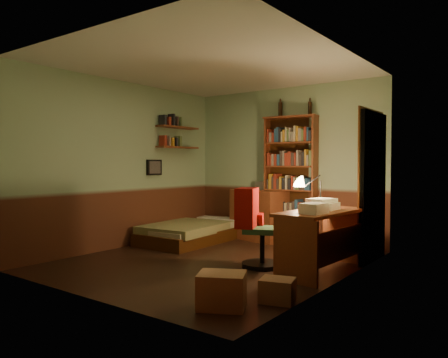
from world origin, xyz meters
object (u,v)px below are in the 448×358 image
Objects in this scene: bed at (193,225)px; mini_stereo at (264,186)px; office_chair at (262,227)px; cardboard_box_b at (277,290)px; cardboard_box_a at (222,290)px; bookshelf at (291,180)px; dresser at (259,215)px; desk at (321,241)px; desk_lamp at (321,184)px.

bed is 7.01× the size of mini_stereo.
office_chair is 3.19× the size of cardboard_box_b.
bookshelf is at bearing 107.64° from cardboard_box_a.
dresser reaches higher than bed.
desk is (1.75, -1.56, -0.56)m from mini_stereo.
bed is 2.67m from desk.
bed is 2.58m from desk_lamp.
bookshelf is at bearing 17.42° from mini_stereo.
mini_stereo is 3.78m from cardboard_box_a.
office_chair is 1.69m from cardboard_box_a.
desk reaches higher than bed.
bed is 1.83× the size of office_chair.
desk_lamp is 1.94m from cardboard_box_b.
mini_stereo is 0.55m from bookshelf.
office_chair reaches higher than dresser.
dresser is at bearing 116.61° from cardboard_box_a.
desk_lamp reaches higher than desk.
bookshelf is at bearing 30.68° from bed.
desk is 0.76m from desk_lamp.
cardboard_box_a is 0.56m from cardboard_box_b.
dresser reaches higher than cardboard_box_a.
office_chair reaches higher than desk.
bookshelf reaches higher than office_chair.
dresser is (0.81, 0.79, 0.16)m from bed.
bed is 3.43m from cardboard_box_a.
cardboard_box_b is (1.37, -2.85, -0.94)m from bookshelf.
desk is at bearing -4.56° from office_chair.
bed is at bearing 144.32° from cardboard_box_b.
bed is 4.34× the size of cardboard_box_a.
cardboard_box_a is at bearing -51.42° from dresser.
cardboard_box_a reaches higher than cardboard_box_b.
dresser is at bearing 145.16° from desk.
dresser is 3.07× the size of cardboard_box_b.
cardboard_box_a is (-0.01, -2.12, -0.89)m from desk_lamp.
bed is 0.88× the size of bookshelf.
cardboard_box_b is (0.16, -1.34, -0.26)m from desk.
bookshelf is at bearing 142.54° from desk_lamp.
cardboard_box_a is 1.35× the size of cardboard_box_b.
cardboard_box_b is at bearing 54.01° from cardboard_box_a.
desk_lamp reaches higher than office_chair.
office_chair is (1.89, -0.85, 0.23)m from bed.
mini_stereo reaches higher than dresser.
mini_stereo is (0.03, 0.13, 0.50)m from dresser.
desk_lamp is (1.59, -1.23, 0.11)m from mini_stereo.
cardboard_box_b is (2.75, -1.97, -0.16)m from bed.
desk is at bearing -58.04° from bookshelf.
desk is at bearing 84.59° from cardboard_box_a.
desk_lamp is (-0.16, 0.33, 0.67)m from desk.
dresser is at bearing -178.24° from bookshelf.
desk_lamp is at bearing 119.40° from desk.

